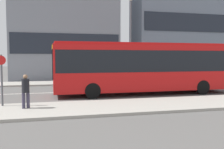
{
  "coord_description": "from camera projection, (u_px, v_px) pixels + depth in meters",
  "views": [
    {
      "loc": [
        -2.37,
        -17.98,
        2.46
      ],
      "look_at": [
        1.63,
        -1.73,
        1.34
      ],
      "focal_mm": 40.0,
      "sensor_mm": 36.0,
      "label": 1
    }
  ],
  "objects": [
    {
      "name": "city_bus",
      "position": [
        144.0,
        65.0,
        16.96
      ],
      "size": [
        12.15,
        2.62,
        3.43
      ],
      "rotation": [
        0.0,
        0.0,
        0.02
      ],
      "color": "red",
      "rests_on": "ground_plane"
    },
    {
      "name": "sidewalk_near",
      "position": [
        102.0,
        107.0,
        12.09
      ],
      "size": [
        44.0,
        3.5,
        0.13
      ],
      "color": "#A39E93",
      "rests_on": "ground_plane"
    },
    {
      "name": "apartment_block_left_tower",
      "position": [
        65.0,
        18.0,
        29.72
      ],
      "size": [
        12.09,
        6.27,
        14.52
      ],
      "color": "gray",
      "rests_on": "ground_plane"
    },
    {
      "name": "pedestrian_near_stop",
      "position": [
        26.0,
        89.0,
        11.48
      ],
      "size": [
        0.34,
        0.34,
        1.57
      ],
      "rotation": [
        0.0,
        0.0,
        0.29
      ],
      "color": "#383347",
      "rests_on": "sidewalk_near"
    },
    {
      "name": "sidewalk_far",
      "position": [
        76.0,
        83.0,
        24.2
      ],
      "size": [
        44.0,
        3.5,
        0.13
      ],
      "color": "#A39E93",
      "rests_on": "ground_plane"
    },
    {
      "name": "parked_car_0",
      "position": [
        219.0,
        76.0,
        24.64
      ],
      "size": [
        4.52,
        1.74,
        1.42
      ],
      "color": "silver",
      "rests_on": "ground_plane"
    },
    {
      "name": "street_lamp",
      "position": [
        131.0,
        32.0,
        23.94
      ],
      "size": [
        0.36,
        0.36,
        8.12
      ],
      "color": "#4C4C51",
      "rests_on": "sidewalk_far"
    },
    {
      "name": "lane_centerline",
      "position": [
        85.0,
        92.0,
        18.15
      ],
      "size": [
        41.8,
        0.16,
        0.01
      ],
      "color": "silver",
      "rests_on": "ground_plane"
    },
    {
      "name": "ground_plane",
      "position": [
        85.0,
        92.0,
        18.15
      ],
      "size": [
        120.0,
        120.0,
        0.0
      ],
      "primitive_type": "plane",
      "color": "#595654"
    },
    {
      "name": "bus_stop_sign",
      "position": [
        2.0,
        76.0,
        12.02
      ],
      "size": [
        0.44,
        0.12,
        2.49
      ],
      "color": "#4C4C51",
      "rests_on": "sidewalk_near"
    }
  ]
}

